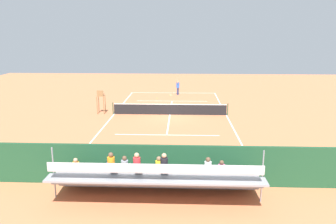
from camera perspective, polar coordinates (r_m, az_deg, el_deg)
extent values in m
plane|color=#CC7047|center=(29.68, 0.33, -0.45)|extent=(60.00, 60.00, 0.00)
cube|color=white|center=(40.44, 0.90, 3.30)|extent=(10.00, 0.10, 0.01)
cube|color=white|center=(19.20, -0.90, -8.37)|extent=(10.00, 0.10, 0.01)
cube|color=white|center=(29.92, 9.94, -0.54)|extent=(0.10, 22.00, 0.01)
cube|color=white|center=(30.27, -9.17, -0.35)|extent=(0.10, 22.00, 0.01)
cube|color=white|center=(35.58, 0.69, 1.89)|extent=(7.50, 0.10, 0.01)
cube|color=white|center=(23.86, -0.21, -3.95)|extent=(7.50, 0.10, 0.01)
cube|color=white|center=(29.68, 0.33, -0.45)|extent=(0.10, 12.10, 0.01)
cube|color=white|center=(40.44, 0.90, 3.30)|extent=(0.10, 0.30, 0.01)
cube|color=black|center=(29.57, 0.33, 0.40)|extent=(10.00, 0.02, 0.91)
cube|color=white|center=(29.47, 0.33, 1.32)|extent=(10.00, 0.04, 0.06)
cylinder|color=#2D5133|center=(29.81, 10.17, 0.45)|extent=(0.10, 0.10, 1.07)
cylinder|color=#2D5133|center=(30.17, -9.40, 0.64)|extent=(0.10, 0.10, 1.07)
cube|color=#1E4C2D|center=(16.05, -1.53, -9.04)|extent=(18.00, 0.16, 2.00)
cube|color=gray|center=(16.05, -1.60, -12.08)|extent=(9.00, 0.10, 0.45)
cube|color=gray|center=(15.65, -1.70, -12.02)|extent=(9.00, 0.80, 0.08)
cube|color=gray|center=(16.07, -1.60, -12.03)|extent=(9.00, 0.04, 0.45)
cube|color=silver|center=(15.38, -1.74, -10.77)|extent=(8.60, 0.36, 0.04)
cube|color=silver|center=(15.14, -1.79, -10.36)|extent=(8.60, 0.03, 0.36)
cube|color=gray|center=(14.74, -1.94, -11.78)|extent=(9.00, 0.80, 0.08)
cube|color=gray|center=(15.16, -1.82, -11.80)|extent=(9.00, 0.04, 0.45)
cube|color=silver|center=(14.47, -1.98, -10.44)|extent=(8.60, 0.36, 0.04)
cube|color=silver|center=(14.23, -2.04, -10.00)|extent=(8.60, 0.03, 0.36)
cube|color=gray|center=(13.82, -2.21, -11.50)|extent=(9.00, 0.80, 0.08)
cube|color=gray|center=(14.25, -2.08, -11.53)|extent=(9.00, 0.04, 0.45)
cube|color=silver|center=(13.56, -2.26, -10.07)|extent=(8.60, 0.36, 0.04)
cube|color=silver|center=(13.32, -2.33, -9.59)|extent=(8.60, 0.03, 0.36)
cylinder|color=gray|center=(14.97, 15.80, -10.57)|extent=(0.06, 0.06, 2.35)
cylinder|color=gray|center=(15.59, -18.93, -9.81)|extent=(0.06, 0.06, 2.35)
cube|color=#2D2D33|center=(14.60, -1.53, -10.04)|extent=(0.32, 0.40, 0.12)
cylinder|color=yellow|center=(14.38, -1.57, -9.19)|extent=(0.30, 0.30, 0.45)
sphere|color=#8C6647|center=(14.26, -1.58, -7.98)|extent=(0.20, 0.20, 0.20)
cube|color=#2D2D33|center=(16.22, -15.27, -9.79)|extent=(0.32, 0.40, 0.12)
cylinder|color=orange|center=(16.00, -15.46, -9.02)|extent=(0.30, 0.30, 0.45)
sphere|color=tan|center=(15.89, -15.53, -7.94)|extent=(0.20, 0.20, 0.20)
cube|color=#2D2D33|center=(13.95, -9.56, -9.39)|extent=(0.32, 0.40, 0.12)
cylinder|color=orange|center=(13.73, -9.71, -8.49)|extent=(0.30, 0.30, 0.45)
sphere|color=brown|center=(13.62, -9.76, -7.22)|extent=(0.20, 0.20, 0.20)
cube|color=#2D2D33|center=(15.59, 9.04, -10.44)|extent=(0.32, 0.40, 0.12)
cylinder|color=pink|center=(15.37, 9.13, -9.65)|extent=(0.30, 0.30, 0.45)
sphere|color=brown|center=(15.25, 9.17, -8.52)|extent=(0.20, 0.20, 0.20)
cube|color=#2D2D33|center=(15.82, -9.76, -10.10)|extent=(0.32, 0.40, 0.12)
cylinder|color=purple|center=(15.60, -9.89, -9.31)|extent=(0.30, 0.30, 0.45)
sphere|color=beige|center=(15.48, -9.94, -8.20)|extent=(0.20, 0.20, 0.20)
cube|color=#2D2D33|center=(14.77, -7.31, -9.87)|extent=(0.32, 0.40, 0.12)
cylinder|color=#9399A3|center=(14.55, -7.42, -9.02)|extent=(0.30, 0.30, 0.45)
sphere|color=brown|center=(14.43, -7.46, -7.83)|extent=(0.20, 0.20, 0.20)
cube|color=#2D2D33|center=(14.62, 6.77, -10.11)|extent=(0.32, 0.40, 0.12)
cylinder|color=white|center=(14.40, 6.84, -9.26)|extent=(0.30, 0.30, 0.45)
sphere|color=brown|center=(14.27, 6.87, -8.06)|extent=(0.20, 0.20, 0.20)
cube|color=#2D2D33|center=(13.78, -5.26, -9.55)|extent=(0.32, 0.40, 0.12)
cylinder|color=red|center=(13.56, -5.35, -8.64)|extent=(0.30, 0.30, 0.45)
sphere|color=tan|center=(13.44, -5.38, -7.36)|extent=(0.20, 0.20, 0.20)
cube|color=#2D2D33|center=(13.68, -0.64, -9.67)|extent=(0.32, 0.40, 0.12)
cylinder|color=black|center=(13.46, -0.67, -8.75)|extent=(0.30, 0.30, 0.45)
sphere|color=tan|center=(13.34, -0.67, -7.46)|extent=(0.20, 0.20, 0.20)
cylinder|color=olive|center=(30.80, -10.67, 1.35)|extent=(0.07, 0.07, 1.60)
cylinder|color=olive|center=(30.94, -11.76, 1.35)|extent=(0.07, 0.07, 1.60)
cylinder|color=olive|center=(30.23, -10.92, 1.11)|extent=(0.07, 0.07, 1.60)
cylinder|color=olive|center=(30.37, -12.03, 1.12)|extent=(0.07, 0.07, 1.60)
cube|color=olive|center=(30.42, -11.42, 2.76)|extent=(0.56, 0.56, 0.06)
cube|color=olive|center=(30.14, -11.55, 3.18)|extent=(0.56, 0.06, 0.48)
cube|color=olive|center=(30.33, -10.95, 3.04)|extent=(0.04, 0.48, 0.04)
cube|color=olive|center=(30.46, -11.91, 3.04)|extent=(0.04, 0.48, 0.04)
cube|color=#33383D|center=(17.00, 5.77, -9.80)|extent=(1.80, 0.40, 0.05)
cylinder|color=#33383D|center=(17.15, 8.30, -10.48)|extent=(0.06, 0.06, 0.45)
cylinder|color=#33383D|center=(17.06, 3.19, -10.48)|extent=(0.06, 0.06, 0.45)
cube|color=#33383D|center=(16.71, 5.83, -9.10)|extent=(1.80, 0.04, 0.36)
cube|color=#334C8C|center=(16.91, -0.10, -10.86)|extent=(0.90, 0.36, 0.36)
cylinder|color=navy|center=(39.19, 1.75, 3.60)|extent=(0.14, 0.14, 0.85)
cylinder|color=navy|center=(38.99, 1.63, 3.54)|extent=(0.14, 0.14, 0.85)
cylinder|color=blue|center=(38.97, 1.70, 4.62)|extent=(0.46, 0.46, 0.60)
sphere|color=tan|center=(38.91, 1.70, 5.22)|extent=(0.22, 0.22, 0.22)
cylinder|color=tan|center=(38.69, 1.58, 5.31)|extent=(0.26, 0.17, 0.55)
cylinder|color=tan|center=(39.17, 1.81, 4.71)|extent=(0.12, 0.12, 0.50)
cylinder|color=black|center=(39.21, 0.49, 3.00)|extent=(0.06, 0.28, 0.03)
torus|color=#D8CC4C|center=(38.95, 0.44, 2.93)|extent=(0.33, 0.33, 0.02)
cylinder|color=white|center=(38.95, 0.44, 2.93)|extent=(0.25, 0.25, 0.00)
sphere|color=#CCDB33|center=(37.01, -1.90, 2.39)|extent=(0.07, 0.07, 0.07)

